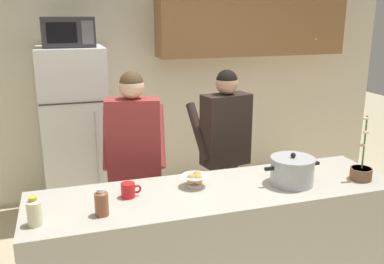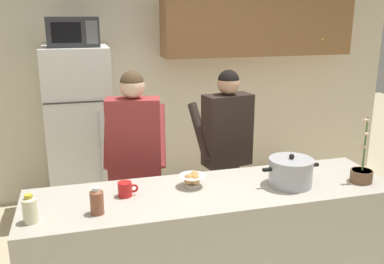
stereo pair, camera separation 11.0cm
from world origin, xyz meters
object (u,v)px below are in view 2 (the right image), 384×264
at_px(bottle_near_edge, 30,209).
at_px(bread_bowl, 192,179).
at_px(cooking_pot, 291,172).
at_px(coffee_mug, 125,189).
at_px(person_near_pot, 134,149).
at_px(refrigerator, 81,133).
at_px(person_by_sink, 227,140).
at_px(potted_orchid, 362,173).
at_px(bottle_mid_counter, 97,201).
at_px(microwave, 73,32).

bearing_deg(bottle_near_edge, bread_bowl, 13.83).
bearing_deg(bottle_near_edge, cooking_pot, 3.40).
relative_size(coffee_mug, bread_bowl, 0.71).
distance_m(person_near_pot, coffee_mug, 0.68).
xyz_separation_m(refrigerator, person_by_sink, (1.21, -1.03, 0.13)).
bearing_deg(refrigerator, bread_bowl, -68.22).
bearing_deg(coffee_mug, refrigerator, 97.90).
xyz_separation_m(person_by_sink, bottle_near_edge, (-1.51, -0.97, 0.01)).
height_order(cooking_pot, bread_bowl, cooking_pot).
distance_m(bread_bowl, potted_orchid, 1.18).
xyz_separation_m(refrigerator, bottle_mid_counter, (0.06, -2.00, 0.13)).
height_order(bottle_near_edge, potted_orchid, potted_orchid).
xyz_separation_m(refrigerator, person_near_pot, (0.40, -1.13, 0.15)).
bearing_deg(bread_bowl, bottle_mid_counter, -159.74).
xyz_separation_m(person_near_pot, potted_orchid, (1.46, -0.86, -0.04)).
relative_size(refrigerator, microwave, 3.63).
bearing_deg(person_by_sink, microwave, 140.07).
bearing_deg(bread_bowl, bottle_near_edge, -166.17).
distance_m(person_by_sink, coffee_mug, 1.23).
xyz_separation_m(microwave, cooking_pot, (1.35, -1.89, -0.87)).
height_order(coffee_mug, bottle_near_edge, bottle_near_edge).
bearing_deg(person_near_pot, coffee_mug, -102.94).
bearing_deg(potted_orchid, person_by_sink, 124.17).
xyz_separation_m(microwave, bottle_near_edge, (-0.30, -1.99, -0.88)).
xyz_separation_m(refrigerator, bottle_near_edge, (-0.30, -2.01, 0.13)).
distance_m(cooking_pot, bread_bowl, 0.67).
bearing_deg(person_near_pot, bread_bowl, -64.40).
height_order(person_near_pot, bread_bowl, person_near_pot).
distance_m(coffee_mug, bread_bowl, 0.46).
distance_m(person_near_pot, cooking_pot, 1.23).
xyz_separation_m(refrigerator, microwave, (0.00, -0.02, 1.01)).
bearing_deg(cooking_pot, refrigerator, 125.29).
distance_m(coffee_mug, potted_orchid, 1.62).
relative_size(refrigerator, potted_orchid, 3.76).
distance_m(person_near_pot, bread_bowl, 0.70).
distance_m(bottle_near_edge, bottle_mid_counter, 0.37).
xyz_separation_m(bread_bowl, bottle_mid_counter, (-0.64, -0.24, 0.03)).
height_order(refrigerator, cooking_pot, refrigerator).
relative_size(person_near_pot, bread_bowl, 8.84).
distance_m(person_by_sink, cooking_pot, 0.89).
xyz_separation_m(cooking_pot, bottle_mid_counter, (-1.29, -0.09, -0.01)).
bearing_deg(bottle_near_edge, coffee_mug, 21.15).
bearing_deg(refrigerator, cooking_pot, -54.71).
distance_m(bottle_mid_counter, potted_orchid, 1.80).
height_order(coffee_mug, potted_orchid, potted_orchid).
relative_size(microwave, bottle_mid_counter, 2.90).
xyz_separation_m(bread_bowl, bottle_near_edge, (-1.01, -0.25, 0.03)).
bearing_deg(microwave, cooking_pot, -54.40).
xyz_separation_m(coffee_mug, bread_bowl, (0.45, 0.03, 0.00)).
bearing_deg(microwave, person_by_sink, -39.93).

